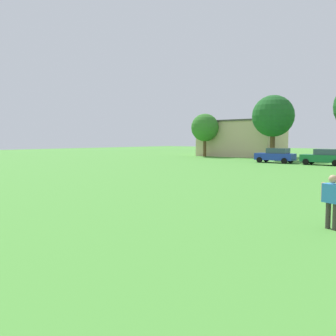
{
  "coord_description": "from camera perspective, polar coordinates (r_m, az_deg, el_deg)",
  "views": [
    {
      "loc": [
        8.97,
        4.09,
        2.7
      ],
      "look_at": [
        2.62,
        11.63,
        1.89
      ],
      "focal_mm": 37.74,
      "sensor_mm": 36.0,
      "label": 1
    }
  ],
  "objects": [
    {
      "name": "tree_left",
      "position": [
        47.88,
        16.62,
        8.01
      ],
      "size": [
        5.36,
        5.36,
        8.35
      ],
      "color": "brown",
      "rests_on": "ground"
    },
    {
      "name": "parked_car_green_1",
      "position": [
        40.1,
        23.89,
        1.65
      ],
      "size": [
        4.3,
        2.02,
        1.68
      ],
      "rotation": [
        0.0,
        0.0,
        3.14
      ],
      "color": "#196B38",
      "rests_on": "ground"
    },
    {
      "name": "house_left",
      "position": [
        57.11,
        11.73,
        4.71
      ],
      "size": [
        12.78,
        7.69,
        5.62
      ],
      "color": "beige",
      "rests_on": "ground"
    },
    {
      "name": "tree_far_left",
      "position": [
        54.89,
        5.97,
        6.5
      ],
      "size": [
        4.23,
        4.23,
        6.6
      ],
      "color": "brown",
      "rests_on": "ground"
    },
    {
      "name": "parked_car_blue_0",
      "position": [
        42.03,
        17.0,
        1.97
      ],
      "size": [
        4.3,
        2.02,
        1.68
      ],
      "rotation": [
        0.0,
        0.0,
        3.14
      ],
      "color": "#1E38AD",
      "rests_on": "ground"
    },
    {
      "name": "adult_bystander",
      "position": [
        11.63,
        25.01,
        -4.28
      ],
      "size": [
        0.73,
        0.48,
        1.64
      ],
      "rotation": [
        0.0,
        0.0,
        5.89
      ],
      "color": "#3F3833",
      "rests_on": "ground"
    },
    {
      "name": "ground_plane",
      "position": [
        27.55,
        20.9,
        -1.25
      ],
      "size": [
        160.0,
        160.0,
        0.0
      ],
      "primitive_type": "plane",
      "color": "#4C9338"
    }
  ]
}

